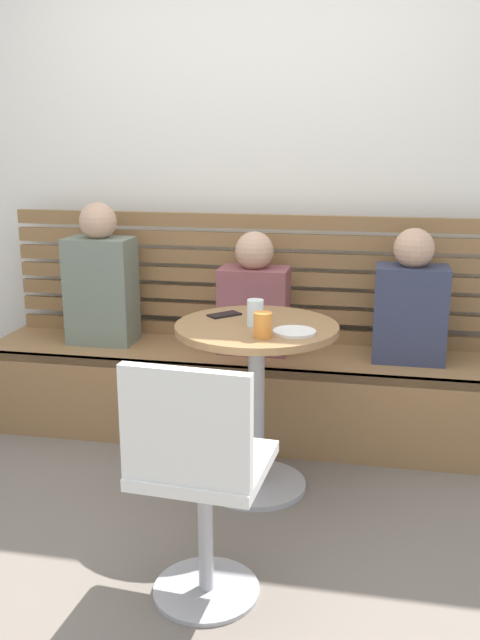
# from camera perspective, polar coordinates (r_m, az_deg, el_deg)

# --- Properties ---
(ground) EXTENTS (8.00, 8.00, 0.00)m
(ground) POSITION_cam_1_polar(r_m,az_deg,el_deg) (2.61, -4.70, -19.83)
(ground) COLOR #70665B
(back_wall) EXTENTS (5.20, 0.10, 2.90)m
(back_wall) POSITION_cam_1_polar(r_m,az_deg,el_deg) (3.75, 1.85, 14.26)
(back_wall) COLOR white
(back_wall) RESTS_ON ground
(booth_bench) EXTENTS (2.70, 0.52, 0.44)m
(booth_bench) POSITION_cam_1_polar(r_m,az_deg,el_deg) (3.55, 0.52, -6.04)
(booth_bench) COLOR olive
(booth_bench) RESTS_ON ground
(booth_backrest) EXTENTS (2.65, 0.04, 0.67)m
(booth_backrest) POSITION_cam_1_polar(r_m,az_deg,el_deg) (3.63, 1.25, 3.56)
(booth_backrest) COLOR olive
(booth_backrest) RESTS_ON booth_bench
(cafe_table) EXTENTS (0.68, 0.68, 0.74)m
(cafe_table) POSITION_cam_1_polar(r_m,az_deg,el_deg) (2.91, 1.37, -4.58)
(cafe_table) COLOR #ADADB2
(cafe_table) RESTS_ON ground
(white_chair) EXTENTS (0.43, 0.43, 0.85)m
(white_chair) POSITION_cam_1_polar(r_m,az_deg,el_deg) (2.20, -3.48, -12.71)
(white_chair) COLOR #ADADB2
(white_chair) RESTS_ON ground
(person_adult) EXTENTS (0.34, 0.22, 0.73)m
(person_adult) POSITION_cam_1_polar(r_m,az_deg,el_deg) (3.65, -11.43, 3.18)
(person_adult) COLOR slate
(person_adult) RESTS_ON booth_bench
(person_child_left) EXTENTS (0.34, 0.22, 0.64)m
(person_child_left) POSITION_cam_1_polar(r_m,az_deg,el_deg) (3.38, 13.94, 1.36)
(person_child_left) COLOR #333851
(person_child_left) RESTS_ON booth_bench
(person_child_middle) EXTENTS (0.34, 0.22, 0.61)m
(person_child_middle) POSITION_cam_1_polar(r_m,az_deg,el_deg) (3.43, 1.17, 1.70)
(person_child_middle) COLOR brown
(person_child_middle) RESTS_ON booth_bench
(cup_tumbler_orange) EXTENTS (0.07, 0.07, 0.10)m
(cup_tumbler_orange) POSITION_cam_1_polar(r_m,az_deg,el_deg) (2.64, 1.91, -0.42)
(cup_tumbler_orange) COLOR orange
(cup_tumbler_orange) RESTS_ON cafe_table
(cup_water_clear) EXTENTS (0.07, 0.07, 0.11)m
(cup_water_clear) POSITION_cam_1_polar(r_m,az_deg,el_deg) (2.80, 1.27, 0.59)
(cup_water_clear) COLOR white
(cup_water_clear) RESTS_ON cafe_table
(plate_small) EXTENTS (0.17, 0.17, 0.01)m
(plate_small) POSITION_cam_1_polar(r_m,az_deg,el_deg) (2.72, 4.53, -0.99)
(plate_small) COLOR white
(plate_small) RESTS_ON cafe_table
(phone_on_table) EXTENTS (0.15, 0.15, 0.01)m
(phone_on_table) POSITION_cam_1_polar(r_m,az_deg,el_deg) (2.98, -1.31, 0.45)
(phone_on_table) COLOR black
(phone_on_table) RESTS_ON cafe_table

